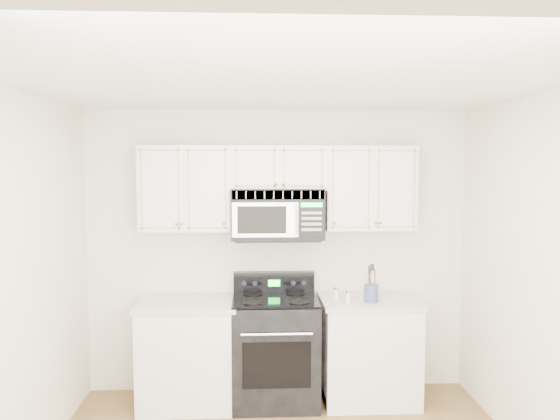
{
  "coord_description": "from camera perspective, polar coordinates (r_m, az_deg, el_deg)",
  "views": [
    {
      "loc": [
        -0.23,
        -3.27,
        2.09
      ],
      "look_at": [
        0.0,
        1.3,
        1.72
      ],
      "focal_mm": 35.0,
      "sensor_mm": 36.0,
      "label": 1
    }
  ],
  "objects": [
    {
      "name": "microwave",
      "position": [
        4.84,
        -0.28,
        -0.36
      ],
      "size": [
        0.81,
        0.45,
        0.45
      ],
      "color": "black",
      "rests_on": "ground"
    },
    {
      "name": "shaker_pepper",
      "position": [
        4.78,
        7.14,
        -8.95
      ],
      "size": [
        0.04,
        0.04,
        0.11
      ],
      "color": "silver",
      "rests_on": "base_cabinet_right"
    },
    {
      "name": "base_cabinet_left",
      "position": [
        5.03,
        -9.54,
        -14.8
      ],
      "size": [
        0.86,
        0.65,
        0.92
      ],
      "color": "silver",
      "rests_on": "ground"
    },
    {
      "name": "base_cabinet_right",
      "position": [
        5.1,
        9.23,
        -14.51
      ],
      "size": [
        0.86,
        0.65,
        0.92
      ],
      "color": "silver",
      "rests_on": "ground"
    },
    {
      "name": "utensil_crock",
      "position": [
        4.83,
        9.53,
        -8.46
      ],
      "size": [
        0.12,
        0.12,
        0.33
      ],
      "color": "#3D5272",
      "rests_on": "base_cabinet_right"
    },
    {
      "name": "range",
      "position": [
        4.98,
        -0.51,
        -14.23
      ],
      "size": [
        0.74,
        0.68,
        1.12
      ],
      "color": "black",
      "rests_on": "ground"
    },
    {
      "name": "upper_cabinets",
      "position": [
        4.87,
        -0.17,
        2.74
      ],
      "size": [
        2.44,
        0.37,
        0.75
      ],
      "color": "silver",
      "rests_on": "ground"
    },
    {
      "name": "room",
      "position": [
        3.38,
        1.1,
        -8.98
      ],
      "size": [
        3.51,
        3.51,
        2.61
      ],
      "color": "olive",
      "rests_on": "ground"
    },
    {
      "name": "shaker_salt",
      "position": [
        4.88,
        5.93,
        -8.65
      ],
      "size": [
        0.05,
        0.05,
        0.11
      ],
      "color": "silver",
      "rests_on": "base_cabinet_right"
    }
  ]
}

